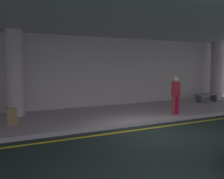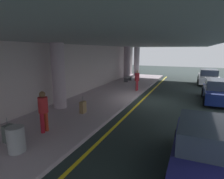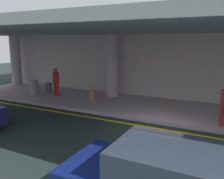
# 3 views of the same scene
# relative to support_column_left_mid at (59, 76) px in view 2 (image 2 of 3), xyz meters

# --- Properties ---
(ground_plane) EXTENTS (60.00, 60.00, 0.00)m
(ground_plane) POSITION_rel_support_column_left_mid_xyz_m (4.00, -4.34, -1.97)
(ground_plane) COLOR #212C2B
(sidewalk) EXTENTS (26.00, 4.20, 0.15)m
(sidewalk) POSITION_rel_support_column_left_mid_xyz_m (4.00, -1.24, -1.90)
(sidewalk) COLOR #B3A1AC
(sidewalk) RESTS_ON ground
(lane_stripe_yellow) EXTENTS (26.00, 0.14, 0.01)m
(lane_stripe_yellow) POSITION_rel_support_column_left_mid_xyz_m (4.00, -3.83, -1.97)
(lane_stripe_yellow) COLOR yellow
(lane_stripe_yellow) RESTS_ON ground
(support_column_left_mid) EXTENTS (0.73, 0.73, 3.65)m
(support_column_left_mid) POSITION_rel_support_column_left_mid_xyz_m (0.00, 0.00, 0.00)
(support_column_left_mid) COLOR #B7A2AF
(support_column_left_mid) RESTS_ON sidewalk
(support_column_center) EXTENTS (0.73, 0.73, 3.65)m
(support_column_center) POSITION_rel_support_column_left_mid_xyz_m (12.00, 0.00, 0.00)
(support_column_center) COLOR #B29AA7
(support_column_center) RESTS_ON sidewalk
(support_column_right_mid) EXTENTS (0.73, 0.73, 3.65)m
(support_column_right_mid) POSITION_rel_support_column_left_mid_xyz_m (16.00, 0.00, 0.00)
(support_column_right_mid) COLOR #ACA4AF
(support_column_right_mid) RESTS_ON sidewalk
(ceiling_overhang) EXTENTS (28.00, 13.20, 0.30)m
(ceiling_overhang) POSITION_rel_support_column_left_mid_xyz_m (4.00, -1.74, 1.97)
(ceiling_overhang) COLOR #8E9896
(ceiling_overhang) RESTS_ON support_column_far_left
(terminal_back_wall) EXTENTS (26.00, 0.30, 3.80)m
(terminal_back_wall) POSITION_rel_support_column_left_mid_xyz_m (4.00, 1.01, -0.07)
(terminal_back_wall) COLOR #BCADAE
(terminal_back_wall) RESTS_ON ground
(car_navy) EXTENTS (4.10, 1.92, 1.50)m
(car_navy) POSITION_rel_support_column_left_mid_xyz_m (-3.24, -7.44, -1.26)
(car_navy) COLOR navy
(car_navy) RESTS_ON ground
(car_navy_no2) EXTENTS (4.10, 1.92, 1.50)m
(car_navy_no2) POSITION_rel_support_column_left_mid_xyz_m (5.56, -8.59, -1.26)
(car_navy_no2) COLOR navy
(car_navy_no2) RESTS_ON ground
(car_white) EXTENTS (4.10, 1.92, 1.50)m
(car_white) POSITION_rel_support_column_left_mid_xyz_m (12.93, -8.41, -1.26)
(car_white) COLOR white
(car_white) RESTS_ON ground
(traveler_with_luggage) EXTENTS (0.38, 0.38, 1.68)m
(traveler_with_luggage) POSITION_rel_support_column_left_mid_xyz_m (6.30, -2.79, -0.86)
(traveler_with_luggage) COLOR maroon
(traveler_with_luggage) RESTS_ON sidewalk
(person_waiting_for_ride) EXTENTS (0.38, 0.38, 1.68)m
(person_waiting_for_ride) POSITION_rel_support_column_left_mid_xyz_m (-2.97, -1.54, -0.86)
(person_waiting_for_ride) COLOR maroon
(person_waiting_for_ride) RESTS_ON sidewalk
(suitcase_upright_primary) EXTENTS (0.36, 0.22, 0.90)m
(suitcase_upright_primary) POSITION_rel_support_column_left_mid_xyz_m (-4.14, -0.93, -1.51)
(suitcase_upright_primary) COLOR #4F5956
(suitcase_upright_primary) RESTS_ON sidewalk
(suitcase_upright_secondary) EXTENTS (0.36, 0.22, 0.90)m
(suitcase_upright_secondary) POSITION_rel_support_column_left_mid_xyz_m (-0.31, -1.72, -1.51)
(suitcase_upright_secondary) COLOR olive
(suitcase_upright_secondary) RESTS_ON sidewalk
(bench_metal) EXTENTS (1.60, 0.50, 0.48)m
(bench_metal) POSITION_rel_support_column_left_mid_xyz_m (10.55, -0.61, -1.47)
(bench_metal) COLOR slate
(bench_metal) RESTS_ON sidewalk
(trash_bin_steel) EXTENTS (0.56, 0.56, 0.85)m
(trash_bin_steel) POSITION_rel_support_column_left_mid_xyz_m (-4.54, -1.80, -1.40)
(trash_bin_steel) COLOR gray
(trash_bin_steel) RESTS_ON sidewalk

